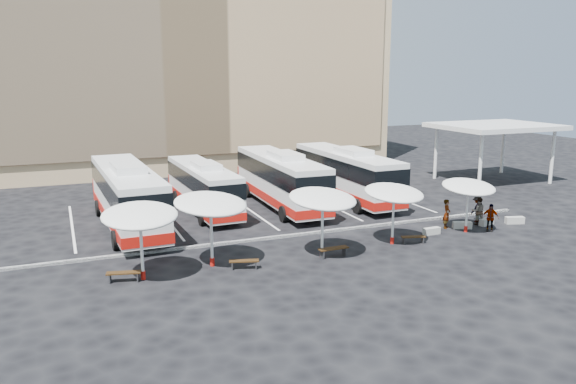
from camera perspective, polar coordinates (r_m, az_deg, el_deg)
name	(u,v)px	position (r m, az deg, el deg)	size (l,w,h in m)	color
ground	(292,239)	(33.49, 0.38, -4.81)	(120.00, 120.00, 0.00)	black
sandstone_building	(176,45)	(62.73, -11.33, 14.48)	(42.00, 18.25, 29.60)	tan
service_canopy	(495,128)	(53.98, 20.27, 6.15)	(10.00, 8.00, 5.20)	white
curb_divider	(288,236)	(33.91, 0.05, -4.46)	(34.00, 0.25, 0.15)	black
bay_lines	(249,209)	(40.72, -3.99, -1.78)	(24.15, 12.00, 0.01)	white
bus_0	(127,194)	(36.91, -16.04, -0.20)	(3.52, 13.57, 4.27)	white
bus_1	(203,185)	(40.26, -8.64, 0.66)	(2.95, 11.55, 3.64)	white
bus_2	(280,178)	(41.24, -0.79, 1.44)	(3.31, 13.18, 4.16)	white
bus_3	(346,173)	(43.66, 5.89, 1.96)	(3.13, 13.09, 4.15)	white
sunshade_0	(140,216)	(27.15, -14.82, -2.34)	(3.76, 3.81, 3.71)	white
sunshade_1	(211,204)	(28.35, -7.87, -1.22)	(4.80, 4.83, 3.83)	white
sunshade_2	(323,199)	(29.55, 3.54, -0.72)	(4.32, 4.35, 3.76)	white
sunshade_3	(394,193)	(32.42, 10.72, -0.12)	(3.79, 3.83, 3.53)	white
sunshade_4	(469,187)	(36.04, 17.87, 0.48)	(3.50, 3.54, 3.35)	white
wood_bench_0	(124,274)	(27.87, -16.34, -8.03)	(1.65, 0.79, 0.49)	black
wood_bench_1	(244,262)	(28.54, -4.49, -7.13)	(1.55, 0.82, 0.46)	black
wood_bench_2	(333,250)	(30.33, 4.64, -5.88)	(1.68, 0.47, 0.51)	black
wood_bench_3	(413,238)	(33.38, 12.61, -4.57)	(1.45, 0.74, 0.43)	black
conc_bench_0	(432,231)	(35.52, 14.37, -3.86)	(1.10, 0.37, 0.41)	#969691
conc_bench_1	(462,225)	(37.34, 17.28, -3.24)	(1.17, 0.39, 0.44)	#969691
conc_bench_2	(487,222)	(38.72, 19.53, -2.84)	(1.21, 0.40, 0.45)	#969691
conc_bench_3	(515,220)	(39.71, 22.03, -2.67)	(1.21, 0.40, 0.45)	#969691
passenger_0	(447,214)	(36.98, 15.84, -2.15)	(0.68, 0.45, 1.87)	black
passenger_1	(479,211)	(38.46, 18.83, -1.86)	(0.87, 0.68, 1.80)	black
passenger_2	(490,218)	(37.11, 19.85, -2.46)	(1.03, 0.43, 1.76)	black
passenger_3	(477,209)	(39.13, 18.65, -1.65)	(1.13, 0.65, 1.75)	black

